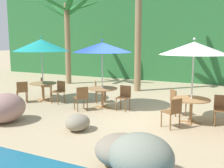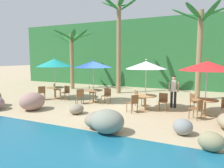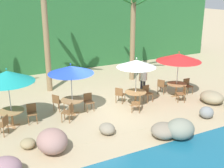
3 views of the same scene
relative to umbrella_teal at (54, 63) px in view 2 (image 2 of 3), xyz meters
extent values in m
plane|color=tan|center=(4.07, -0.30, -2.29)|extent=(120.00, 120.00, 0.00)
cube|color=tan|center=(4.07, -0.30, -2.28)|extent=(18.00, 5.20, 0.01)
cube|color=#286633|center=(4.07, 8.70, 0.71)|extent=(28.00, 2.40, 6.00)
ellipsoid|color=#9D766D|center=(0.97, -2.87, -1.85)|extent=(1.13, 1.30, 0.89)
ellipsoid|color=gray|center=(9.08, -4.27, -2.02)|extent=(0.71, 0.57, 0.54)
ellipsoid|color=gray|center=(5.30, -3.87, -1.98)|extent=(1.08, 1.03, 0.61)
ellipsoid|color=#94835C|center=(0.21, -2.16, -2.11)|extent=(0.58, 0.64, 0.36)
ellipsoid|color=gray|center=(5.84, -4.23, -1.87)|extent=(1.18, 1.06, 0.83)
ellipsoid|color=gray|center=(3.38, -2.54, -2.06)|extent=(0.65, 0.76, 0.45)
ellipsoid|color=gray|center=(8.20, -3.29, -2.01)|extent=(0.65, 0.64, 0.55)
cylinder|color=silver|center=(0.00, 0.00, -1.09)|extent=(0.04, 0.04, 2.39)
cone|color=teal|center=(0.00, 0.00, 0.00)|extent=(2.27, 2.27, 0.49)
sphere|color=teal|center=(0.00, 0.00, 0.32)|extent=(0.07, 0.07, 0.07)
cube|color=#A37547|center=(0.00, 0.00, -2.27)|extent=(0.60, 0.12, 0.03)
cube|color=#A37547|center=(0.00, 0.00, -2.27)|extent=(0.12, 0.60, 0.03)
cylinder|color=#A37547|center=(0.00, 0.00, -1.92)|extent=(0.09, 0.09, 0.71)
cylinder|color=#A37547|center=(0.00, 0.00, -1.56)|extent=(1.10, 1.10, 0.03)
cylinder|color=brown|center=(0.99, -0.33, -2.06)|extent=(0.04, 0.04, 0.45)
cylinder|color=brown|center=(0.64, -0.28, -2.06)|extent=(0.04, 0.04, 0.45)
cylinder|color=brown|center=(1.04, 0.02, -2.06)|extent=(0.04, 0.04, 0.45)
cylinder|color=brown|center=(0.69, 0.08, -2.06)|extent=(0.04, 0.04, 0.45)
cube|color=brown|center=(0.84, -0.13, -1.82)|extent=(0.48, 0.48, 0.03)
cube|color=brown|center=(0.87, 0.07, -1.63)|extent=(0.42, 0.10, 0.42)
cylinder|color=brown|center=(-0.36, 0.98, -2.06)|extent=(0.04, 0.04, 0.45)
cylinder|color=brown|center=(-0.18, 0.67, -2.06)|extent=(0.04, 0.04, 0.45)
cylinder|color=brown|center=(-0.67, 0.80, -2.06)|extent=(0.04, 0.04, 0.45)
cylinder|color=brown|center=(-0.49, 0.49, -2.06)|extent=(0.04, 0.04, 0.45)
cube|color=brown|center=(-0.43, 0.73, -1.82)|extent=(0.57, 0.57, 0.03)
cube|color=brown|center=(-0.60, 0.63, -1.63)|extent=(0.24, 0.38, 0.42)
cylinder|color=brown|center=(-0.78, -0.70, -2.06)|extent=(0.04, 0.04, 0.45)
cylinder|color=brown|center=(-0.56, -0.42, -2.06)|extent=(0.04, 0.04, 0.45)
cylinder|color=brown|center=(-0.50, -0.92, -2.06)|extent=(0.04, 0.04, 0.45)
cylinder|color=brown|center=(-0.27, -0.64, -2.06)|extent=(0.04, 0.04, 0.45)
cube|color=brown|center=(-0.53, -0.67, -1.82)|extent=(0.59, 0.59, 0.03)
cube|color=brown|center=(-0.37, -0.79, -1.63)|extent=(0.29, 0.35, 0.42)
cylinder|color=silver|center=(2.79, 0.01, -1.13)|extent=(0.04, 0.04, 2.33)
cone|color=blue|center=(2.79, 0.01, -0.06)|extent=(2.14, 2.14, 0.35)
sphere|color=blue|center=(2.79, 0.01, 0.20)|extent=(0.07, 0.07, 0.07)
cube|color=#A37547|center=(2.79, 0.01, -2.27)|extent=(0.60, 0.12, 0.03)
cube|color=#A37547|center=(2.79, 0.01, -2.27)|extent=(0.12, 0.60, 0.03)
cylinder|color=#A37547|center=(2.79, 0.01, -1.92)|extent=(0.09, 0.09, 0.71)
cylinder|color=#A37547|center=(2.79, 0.01, -1.56)|extent=(1.10, 1.10, 0.03)
cylinder|color=brown|center=(3.81, -0.22, -2.06)|extent=(0.04, 0.04, 0.45)
cylinder|color=brown|center=(3.45, -0.20, -2.06)|extent=(0.04, 0.04, 0.45)
cylinder|color=brown|center=(3.83, 0.13, -2.06)|extent=(0.04, 0.04, 0.45)
cylinder|color=brown|center=(3.47, 0.15, -2.06)|extent=(0.04, 0.04, 0.45)
cube|color=brown|center=(3.64, -0.04, -1.82)|extent=(0.44, 0.44, 0.03)
cube|color=brown|center=(3.65, 0.16, -1.63)|extent=(0.42, 0.06, 0.42)
cylinder|color=brown|center=(2.38, 0.97, -2.06)|extent=(0.04, 0.04, 0.45)
cylinder|color=brown|center=(2.58, 0.67, -2.06)|extent=(0.04, 0.04, 0.45)
cylinder|color=brown|center=(2.08, 0.77, -2.06)|extent=(0.04, 0.04, 0.45)
cylinder|color=brown|center=(2.28, 0.47, -2.06)|extent=(0.04, 0.04, 0.45)
cube|color=brown|center=(2.33, 0.72, -1.82)|extent=(0.58, 0.58, 0.03)
cube|color=brown|center=(2.16, 0.61, -1.63)|extent=(0.26, 0.37, 0.42)
cylinder|color=brown|center=(2.02, -0.70, -2.06)|extent=(0.04, 0.04, 0.45)
cylinder|color=brown|center=(2.24, -0.42, -2.06)|extent=(0.04, 0.04, 0.45)
cylinder|color=brown|center=(2.30, -0.92, -2.06)|extent=(0.04, 0.04, 0.45)
cylinder|color=brown|center=(2.52, -0.63, -2.06)|extent=(0.04, 0.04, 0.45)
cube|color=brown|center=(2.27, -0.67, -1.82)|extent=(0.59, 0.59, 0.03)
cube|color=brown|center=(2.43, -0.79, -1.63)|extent=(0.29, 0.35, 0.42)
cylinder|color=silver|center=(6.06, -0.45, -1.12)|extent=(0.04, 0.04, 2.34)
cone|color=white|center=(6.06, -0.45, -0.05)|extent=(1.99, 1.99, 0.37)
sphere|color=white|center=(6.06, -0.45, 0.22)|extent=(0.07, 0.07, 0.07)
cube|color=#A37547|center=(6.06, -0.45, -2.27)|extent=(0.60, 0.12, 0.03)
cube|color=#A37547|center=(6.06, -0.45, -2.27)|extent=(0.12, 0.60, 0.03)
cylinder|color=#A37547|center=(6.06, -0.45, -1.92)|extent=(0.09, 0.09, 0.71)
cylinder|color=#A37547|center=(6.06, -0.45, -1.56)|extent=(1.10, 1.10, 0.03)
cylinder|color=brown|center=(7.10, -0.50, -2.06)|extent=(0.04, 0.04, 0.45)
cylinder|color=brown|center=(6.75, -0.55, -2.06)|extent=(0.04, 0.04, 0.45)
cylinder|color=brown|center=(7.06, -0.15, -2.06)|extent=(0.04, 0.04, 0.45)
cylinder|color=brown|center=(6.70, -0.19, -2.06)|extent=(0.04, 0.04, 0.45)
cube|color=brown|center=(6.90, -0.35, -1.82)|extent=(0.47, 0.47, 0.03)
cube|color=brown|center=(6.88, -0.15, -1.63)|extent=(0.42, 0.09, 0.42)
cylinder|color=brown|center=(5.58, 0.48, -2.06)|extent=(0.04, 0.04, 0.45)
cylinder|color=brown|center=(5.79, 0.19, -2.06)|extent=(0.04, 0.04, 0.45)
cylinder|color=brown|center=(5.29, 0.26, -2.06)|extent=(0.04, 0.04, 0.45)
cylinder|color=brown|center=(5.51, -0.02, -2.06)|extent=(0.04, 0.04, 0.45)
cube|color=brown|center=(5.54, 0.23, -1.82)|extent=(0.59, 0.59, 0.03)
cube|color=brown|center=(5.38, 0.11, -1.63)|extent=(0.28, 0.36, 0.42)
cylinder|color=brown|center=(5.37, -1.24, -2.06)|extent=(0.04, 0.04, 0.45)
cylinder|color=brown|center=(5.56, -0.93, -2.06)|extent=(0.04, 0.04, 0.45)
cylinder|color=brown|center=(5.68, -1.42, -2.06)|extent=(0.04, 0.04, 0.45)
cylinder|color=brown|center=(5.86, -1.12, -2.06)|extent=(0.04, 0.04, 0.45)
cube|color=brown|center=(5.62, -1.18, -1.82)|extent=(0.58, 0.58, 0.03)
cube|color=brown|center=(5.79, -1.28, -1.63)|extent=(0.25, 0.38, 0.42)
cylinder|color=silver|center=(8.78, -0.38, -1.12)|extent=(0.04, 0.04, 2.34)
cone|color=red|center=(8.78, -0.38, -0.05)|extent=(2.44, 2.44, 0.42)
sphere|color=red|center=(8.78, -0.38, 0.24)|extent=(0.07, 0.07, 0.07)
cube|color=#A37547|center=(8.78, -0.38, -2.27)|extent=(0.60, 0.12, 0.03)
cube|color=#A37547|center=(8.78, -0.38, -2.27)|extent=(0.12, 0.60, 0.03)
cylinder|color=#A37547|center=(8.78, -0.38, -1.92)|extent=(0.09, 0.09, 0.71)
cylinder|color=#A37547|center=(8.78, -0.38, -1.56)|extent=(1.10, 1.10, 0.03)
cylinder|color=brown|center=(9.45, -0.57, -2.06)|extent=(0.04, 0.04, 0.45)
cylinder|color=brown|center=(9.46, -0.21, -2.06)|extent=(0.04, 0.04, 0.45)
cylinder|color=brown|center=(8.41, 0.60, -2.06)|extent=(0.04, 0.04, 0.45)
cylinder|color=brown|center=(8.59, 0.29, -2.06)|extent=(0.04, 0.04, 0.45)
cylinder|color=brown|center=(8.10, 0.42, -2.06)|extent=(0.04, 0.04, 0.45)
cylinder|color=brown|center=(8.28, 0.11, -2.06)|extent=(0.04, 0.04, 0.45)
cube|color=brown|center=(8.35, 0.35, -1.82)|extent=(0.58, 0.58, 0.03)
cube|color=brown|center=(8.17, 0.25, -1.63)|extent=(0.25, 0.38, 0.42)
cylinder|color=brown|center=(8.20, -1.24, -2.06)|extent=(0.04, 0.04, 0.45)
cylinder|color=brown|center=(8.34, -0.92, -2.06)|extent=(0.04, 0.04, 0.45)
cylinder|color=brown|center=(8.53, -1.39, -2.06)|extent=(0.04, 0.04, 0.45)
cylinder|color=brown|center=(8.67, -1.06, -2.06)|extent=(0.04, 0.04, 0.45)
cube|color=brown|center=(8.44, -1.15, -1.82)|extent=(0.55, 0.55, 0.03)
cube|color=brown|center=(8.62, -1.24, -1.63)|extent=(0.20, 0.40, 0.42)
cylinder|color=olive|center=(-1.74, 4.24, 0.01)|extent=(0.32, 0.32, 4.60)
ellipsoid|color=#236B2D|center=(-0.82, 4.06, 2.07)|extent=(1.75, 0.68, 0.99)
ellipsoid|color=#236B2D|center=(-1.07, 4.91, 2.14)|extent=(1.54, 1.54, 0.73)
ellipsoid|color=#236B2D|center=(-1.93, 5.16, 2.14)|extent=(0.72, 1.85, 0.75)
ellipsoid|color=#236B2D|center=(-2.59, 4.65, 2.06)|extent=(1.69, 1.06, 1.01)
ellipsoid|color=#236B2D|center=(-2.65, 4.01, 2.04)|extent=(1.71, 0.76, 1.07)
ellipsoid|color=#236B2D|center=(-1.89, 3.31, 2.18)|extent=(0.64, 1.88, 0.62)
ellipsoid|color=#236B2D|center=(-1.09, 3.56, 2.16)|extent=(1.53, 1.57, 0.69)
cylinder|color=olive|center=(2.73, 3.81, 1.03)|extent=(0.32, 0.32, 6.63)
ellipsoid|color=#236B2D|center=(3.49, 3.91, 4.07)|extent=(1.39, 0.53, 0.89)
ellipsoid|color=#236B2D|center=(2.98, 4.53, 4.19)|extent=(0.83, 1.52, 0.56)
ellipsoid|color=#236B2D|center=(2.32, 4.45, 4.07)|extent=(1.04, 1.34, 0.88)
ellipsoid|color=#236B2D|center=(1.98, 3.86, 4.13)|extent=(1.45, 0.45, 0.73)
ellipsoid|color=#236B2D|center=(2.38, 3.14, 4.09)|extent=(0.97, 1.39, 0.83)
ellipsoid|color=#236B2D|center=(3.20, 3.21, 4.19)|extent=(1.19, 1.39, 0.57)
cylinder|color=olive|center=(8.21, 3.50, 0.43)|extent=(0.32, 0.32, 5.44)
ellipsoid|color=#236B2D|center=(9.11, 3.48, 3.02)|extent=(1.77, 0.40, 0.58)
ellipsoid|color=#236B2D|center=(8.71, 4.24, 2.99)|extent=(1.28, 1.65, 0.67)
ellipsoid|color=#236B2D|center=(7.82, 4.31, 3.01)|extent=(1.09, 1.74, 0.60)
ellipsoid|color=#236B2D|center=(7.32, 3.41, 2.93)|extent=(1.71, 0.53, 0.86)
ellipsoid|color=#236B2D|center=(7.85, 2.68, 2.96)|extent=(1.02, 1.72, 0.76)
ellipsoid|color=#236B2D|center=(8.74, 2.78, 2.90)|extent=(1.26, 1.53, 0.97)
cylinder|color=#232328|center=(7.14, 0.67, -1.86)|extent=(0.13, 0.13, 0.86)
cylinder|color=#232328|center=(7.32, 0.67, -1.86)|extent=(0.13, 0.13, 0.86)
cube|color=white|center=(7.23, 0.67, -1.14)|extent=(0.20, 0.34, 0.58)
cylinder|color=tan|center=(7.01, 0.67, -1.19)|extent=(0.08, 0.08, 0.50)
cylinder|color=tan|center=(7.45, 0.67, -1.19)|extent=(0.08, 0.08, 0.50)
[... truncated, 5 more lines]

